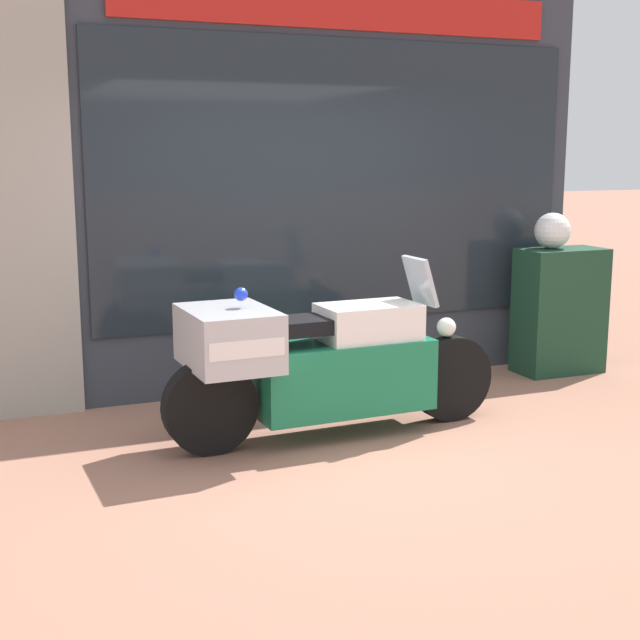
% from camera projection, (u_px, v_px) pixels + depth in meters
% --- Properties ---
extents(ground_plane, '(60.00, 60.00, 0.00)m').
position_uv_depth(ground_plane, '(386.00, 455.00, 5.81)').
color(ground_plane, '#9E6B56').
extents(shop_building, '(5.39, 0.55, 3.28)m').
position_uv_depth(shop_building, '(230.00, 189.00, 7.15)').
color(shop_building, '#333842').
rests_on(shop_building, ground).
extents(window_display, '(3.92, 0.30, 2.08)m').
position_uv_depth(window_display, '(327.00, 321.00, 7.72)').
color(window_display, slate).
rests_on(window_display, ground).
extents(paramedic_motorcycle, '(2.45, 0.76, 1.22)m').
position_uv_depth(paramedic_motorcycle, '(314.00, 360.00, 6.03)').
color(paramedic_motorcycle, black).
rests_on(paramedic_motorcycle, ground).
extents(utility_cabinet, '(0.76, 0.41, 1.10)m').
position_uv_depth(utility_cabinet, '(560.00, 311.00, 7.88)').
color(utility_cabinet, '#193D28').
rests_on(utility_cabinet, ground).
extents(white_helmet, '(0.31, 0.31, 0.31)m').
position_uv_depth(white_helmet, '(552.00, 231.00, 7.75)').
color(white_helmet, white).
rests_on(white_helmet, utility_cabinet).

